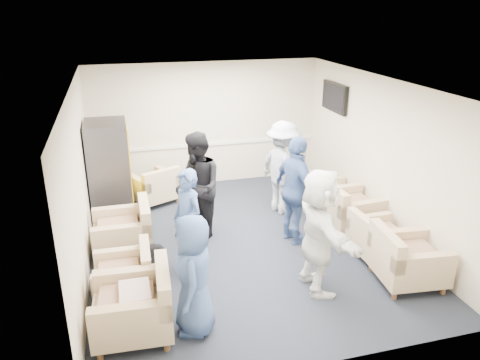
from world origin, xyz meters
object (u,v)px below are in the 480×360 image
object	(u,v)px
armchair_right_midnear	(376,239)
person_mid_left	(188,222)
armchair_left_far	(126,232)
armchair_right_far	(329,196)
armchair_left_mid	(127,276)
armchair_right_midfar	(347,210)
person_back_left	(198,186)
person_mid_right	(296,191)
person_back_right	(283,168)
person_front_left	(194,275)
vending_machine	(110,171)
armchair_corner	(155,187)
armchair_left_near	(138,307)
armchair_right_near	(405,261)
person_front_right	(319,231)

from	to	relation	value
armchair_right_midnear	person_mid_left	world-z (taller)	person_mid_left
armchair_left_far	person_mid_left	distance (m)	1.29
armchair_left_far	person_mid_left	xyz separation A→B (m)	(0.89, -0.82, 0.45)
armchair_right_midnear	armchair_right_far	size ratio (longest dim) A/B	0.98
armchair_left_mid	armchair_right_midfar	distance (m)	4.04
armchair_left_far	armchair_right_midnear	size ratio (longest dim) A/B	1.12
armchair_right_midnear	person_mid_left	size ratio (longest dim) A/B	0.50
person_back_left	person_mid_right	xyz separation A→B (m)	(1.54, -0.62, -0.00)
person_mid_left	person_back_right	size ratio (longest dim) A/B	0.90
person_front_left	person_mid_left	xyz separation A→B (m)	(0.15, 1.38, 0.04)
vending_machine	person_mid_right	world-z (taller)	vending_machine
armchair_right_midnear	armchair_corner	xyz separation A→B (m)	(-3.20, 3.13, 0.01)
armchair_right_midfar	person_mid_left	xyz separation A→B (m)	(-2.96, -0.65, 0.45)
armchair_left_mid	armchair_right_far	bearing A→B (deg)	118.03
armchair_right_midnear	armchair_right_midfar	distance (m)	1.01
person_front_left	person_back_right	size ratio (longest dim) A/B	0.86
armchair_corner	person_back_right	bearing A→B (deg)	129.66
armchair_left_near	person_mid_left	bearing A→B (deg)	150.02
armchair_left_far	armchair_left_near	bearing A→B (deg)	1.80
armchair_right_midnear	armchair_right_midfar	world-z (taller)	armchair_right_midfar
person_mid_right	person_back_right	bearing A→B (deg)	-22.68
armchair_corner	person_mid_right	world-z (taller)	person_mid_right
person_mid_left	person_back_left	xyz separation A→B (m)	(0.36, 1.09, 0.11)
armchair_left_far	person_front_left	bearing A→B (deg)	18.99
person_front_left	person_mid_right	xyz separation A→B (m)	(2.04, 1.85, 0.15)
vending_machine	person_back_left	xyz separation A→B (m)	(1.44, -1.22, -0.00)
armchair_left_near	armchair_right_midnear	size ratio (longest dim) A/B	1.21
armchair_right_midnear	person_mid_right	xyz separation A→B (m)	(-1.07, 0.84, 0.61)
armchair_right_midnear	armchair_left_near	bearing A→B (deg)	101.64
armchair_left_mid	person_mid_left	distance (m)	1.15
armchair_right_far	armchair_corner	xyz separation A→B (m)	(-3.26, 1.26, 0.03)
vending_machine	person_front_left	size ratio (longest dim) A/B	1.19
armchair_right_midfar	armchair_left_near	bearing A→B (deg)	112.18
person_front_left	armchair_left_mid	bearing A→B (deg)	-128.54
armchair_left_far	person_back_left	size ratio (longest dim) A/B	0.49
armchair_left_near	armchair_right_near	bearing A→B (deg)	95.41
armchair_right_far	armchair_left_mid	bearing A→B (deg)	122.09
armchair_right_midnear	person_mid_right	size ratio (longest dim) A/B	0.44
armchair_right_far	armchair_left_far	bearing A→B (deg)	105.95
vending_machine	person_back_right	distance (m)	3.24
armchair_right_midfar	armchair_right_far	distance (m)	0.86
vending_machine	person_back_left	world-z (taller)	person_back_left
armchair_corner	person_front_right	world-z (taller)	person_front_right
armchair_left_near	armchair_left_mid	world-z (taller)	armchair_left_near
armchair_right_midnear	armchair_corner	distance (m)	4.48
person_back_left	person_back_right	bearing A→B (deg)	97.95
armchair_right_midnear	armchair_corner	bearing A→B (deg)	43.80
armchair_right_midnear	person_front_left	world-z (taller)	person_front_left
armchair_left_near	armchair_left_far	xyz separation A→B (m)	(-0.05, 2.10, -0.01)
armchair_right_far	armchair_right_midnear	bearing A→B (deg)	-175.59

